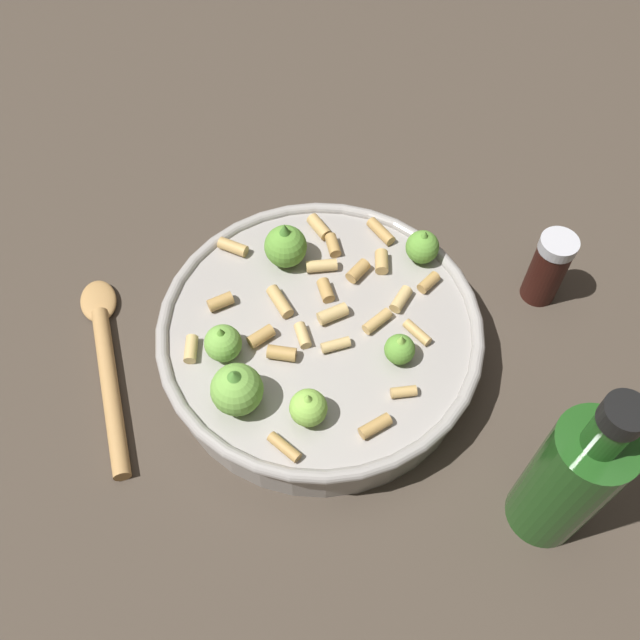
{
  "coord_description": "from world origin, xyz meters",
  "views": [
    {
      "loc": [
        -0.29,
        -0.18,
        0.58
      ],
      "look_at": [
        0.0,
        0.0,
        0.06
      ],
      "focal_mm": 38.58,
      "sensor_mm": 36.0,
      "label": 1
    }
  ],
  "objects_px": {
    "cooking_pan": "(319,336)",
    "olive_oil_bottle": "(569,479)",
    "wooden_spoon": "(106,358)",
    "pepper_shaker": "(548,268)"
  },
  "relations": [
    {
      "from": "cooking_pan",
      "to": "olive_oil_bottle",
      "type": "relative_size",
      "value": 1.5
    },
    {
      "from": "cooking_pan",
      "to": "wooden_spoon",
      "type": "xyz_separation_m",
      "value": [
        -0.12,
        0.17,
        -0.03
      ]
    },
    {
      "from": "pepper_shaker",
      "to": "olive_oil_bottle",
      "type": "xyz_separation_m",
      "value": [
        -0.21,
        -0.09,
        0.04
      ]
    },
    {
      "from": "wooden_spoon",
      "to": "olive_oil_bottle",
      "type": "bearing_deg",
      "value": -78.75
    },
    {
      "from": "pepper_shaker",
      "to": "olive_oil_bottle",
      "type": "distance_m",
      "value": 0.23
    },
    {
      "from": "wooden_spoon",
      "to": "cooking_pan",
      "type": "bearing_deg",
      "value": -55.65
    },
    {
      "from": "cooking_pan",
      "to": "wooden_spoon",
      "type": "bearing_deg",
      "value": 124.35
    },
    {
      "from": "cooking_pan",
      "to": "olive_oil_bottle",
      "type": "bearing_deg",
      "value": -97.81
    },
    {
      "from": "cooking_pan",
      "to": "olive_oil_bottle",
      "type": "height_order",
      "value": "olive_oil_bottle"
    },
    {
      "from": "olive_oil_bottle",
      "to": "wooden_spoon",
      "type": "relative_size",
      "value": 1.1
    }
  ]
}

